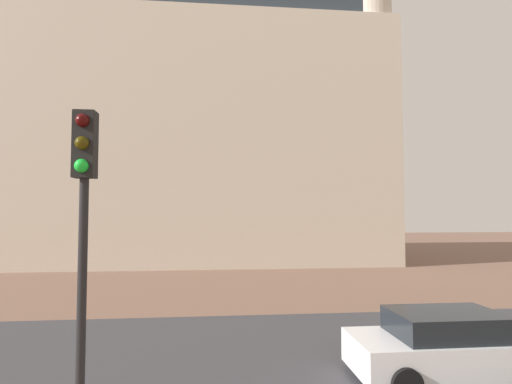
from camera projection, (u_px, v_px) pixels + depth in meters
name	position (u px, v px, depth m)	size (l,w,h in m)	color
ground_plane	(256.00, 340.00, 11.67)	(120.00, 120.00, 0.00)	brown
street_asphalt_strip	(261.00, 356.00, 10.39)	(120.00, 8.28, 0.00)	#38383D
landmark_building	(200.00, 125.00, 32.74)	(29.07, 13.24, 37.55)	beige
car_white	(446.00, 346.00, 9.01)	(4.23, 2.06, 1.47)	silver
traffic_light_pole	(83.00, 226.00, 5.34)	(0.28, 0.34, 5.04)	black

